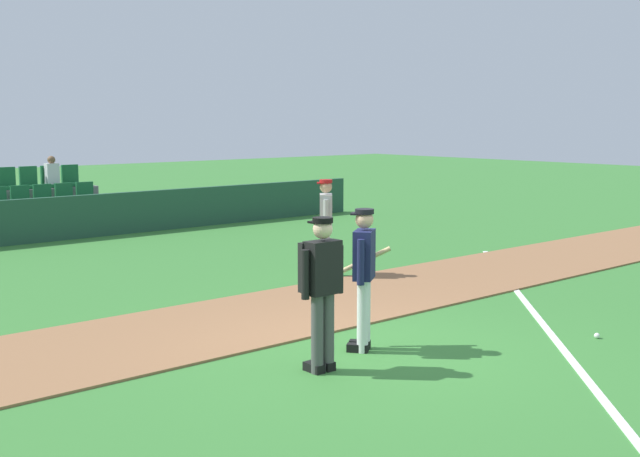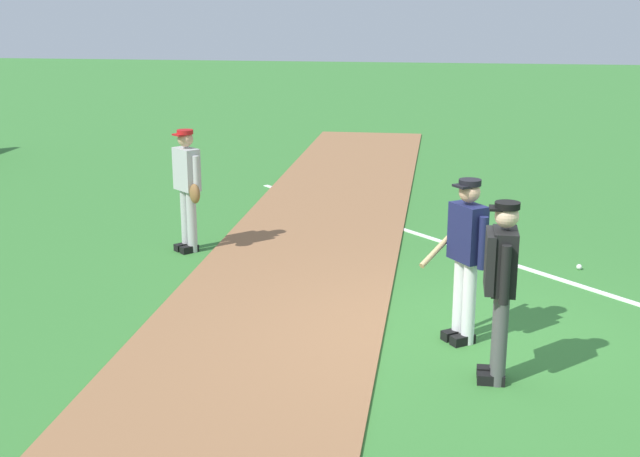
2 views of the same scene
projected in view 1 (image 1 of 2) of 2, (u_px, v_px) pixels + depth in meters
The scene contains 8 objects.
ground_plane at pixel (363, 353), 9.90m from camera, with size 80.00×80.00×0.00m, color #387A33.
infield_dirt_path at pixel (254, 318), 11.58m from camera, with size 28.00×2.66×0.03m, color #936642.
foul_line_chalk at pixel (540, 320), 11.48m from camera, with size 12.00×0.10×0.01m, color white.
dugout_fence at pixel (16, 222), 18.31m from camera, with size 20.00×0.16×1.03m, color #234C38.
batter_navy_jersey at pixel (364, 273), 9.88m from camera, with size 0.73×0.70×1.76m.
umpire_home_plate at pixel (321, 285), 9.04m from camera, with size 0.59×0.31×1.76m.
runner_grey_jersey at pixel (326, 224), 14.54m from camera, with size 0.54×0.52×1.76m.
baseball at pixel (597, 336), 10.53m from camera, with size 0.07×0.07×0.07m, color white.
Camera 1 is at (-6.69, -6.92, 2.84)m, focal length 45.47 mm.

